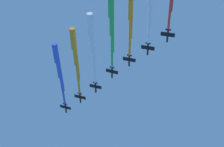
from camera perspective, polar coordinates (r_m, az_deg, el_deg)
name	(u,v)px	position (r m, az deg, el deg)	size (l,w,h in m)	color
jet_lead	(59,68)	(205.40, -9.52, 0.90)	(59.41, 7.99, 4.48)	black
jet_port_inner	(75,55)	(197.58, -6.58, 3.27)	(60.04, 7.98, 4.48)	black
jet_starboard_inner	(92,42)	(190.66, -3.59, 5.64)	(59.99, 8.03, 4.43)	black
jet_port_mid	(112,25)	(188.16, -0.08, 8.77)	(59.95, 7.95, 4.52)	black
jet_starboard_mid	(131,8)	(182.83, 3.35, 11.71)	(61.67, 8.05, 4.43)	black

